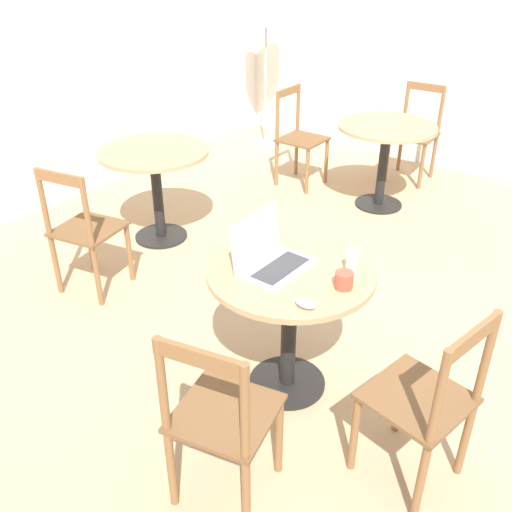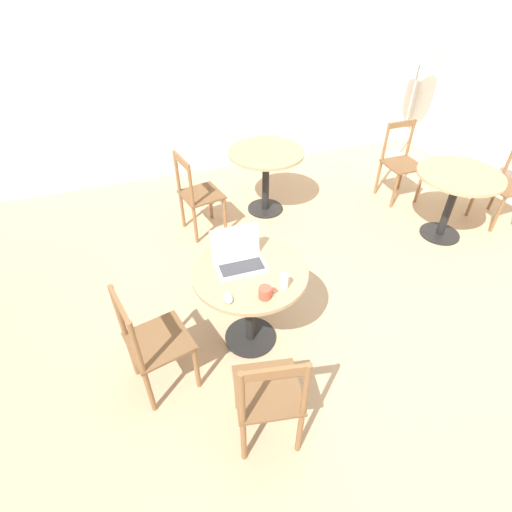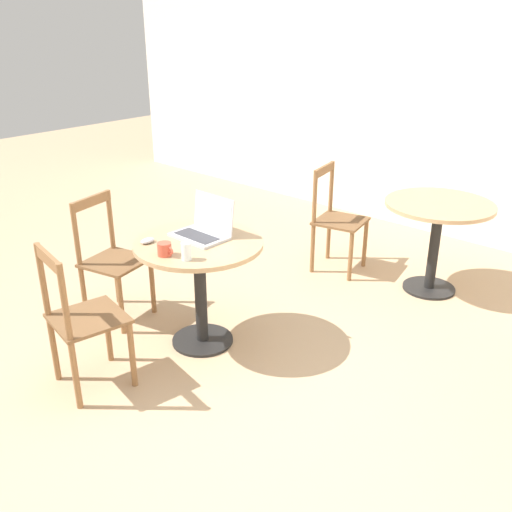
{
  "view_description": "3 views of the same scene",
  "coord_description": "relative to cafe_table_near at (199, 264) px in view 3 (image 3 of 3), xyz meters",
  "views": [
    {
      "loc": [
        -2.44,
        -1.09,
        2.17
      ],
      "look_at": [
        -0.36,
        0.49,
        0.66
      ],
      "focal_mm": 40.0,
      "sensor_mm": 36.0,
      "label": 1
    },
    {
      "loc": [
        -1.11,
        -1.79,
        2.59
      ],
      "look_at": [
        -0.31,
        0.5,
        0.59
      ],
      "focal_mm": 28.0,
      "sensor_mm": 36.0,
      "label": 2
    },
    {
      "loc": [
        2.05,
        -2.06,
        2.09
      ],
      "look_at": [
        -0.27,
        0.54,
        0.58
      ],
      "focal_mm": 40.0,
      "sensor_mm": 36.0,
      "label": 3
    }
  ],
  "objects": [
    {
      "name": "laptop",
      "position": [
        -0.05,
        0.09,
        0.21
      ],
      "size": [
        0.36,
        0.28,
        0.26
      ],
      "color": "#B7B7BC",
      "rests_on": "cafe_table_near"
    },
    {
      "name": "ground_plane",
      "position": [
        0.46,
        -0.2,
        -0.58
      ],
      "size": [
        16.0,
        16.0,
        0.0
      ],
      "primitive_type": "plane",
      "color": "tan"
    },
    {
      "name": "cafe_table_near",
      "position": [
        0.0,
        0.0,
        0.0
      ],
      "size": [
        0.83,
        0.83,
        0.74
      ],
      "color": "black",
      "rests_on": "ground_plane"
    },
    {
      "name": "cafe_table_far",
      "position": [
        0.79,
        1.78,
        0.0
      ],
      "size": [
        0.83,
        0.83,
        0.74
      ],
      "color": "black",
      "rests_on": "ground_plane"
    },
    {
      "name": "mug",
      "position": [
        0.01,
        -0.28,
        0.2
      ],
      "size": [
        0.12,
        0.09,
        0.08
      ],
      "color": "#C64C38",
      "rests_on": "cafe_table_near"
    },
    {
      "name": "drinking_glass",
      "position": [
        0.16,
        -0.24,
        0.21
      ],
      "size": [
        0.06,
        0.06,
        0.11
      ],
      "color": "silver",
      "rests_on": "cafe_table_near"
    },
    {
      "name": "chair_near_front",
      "position": [
        -0.15,
        -0.8,
        -0.13
      ],
      "size": [
        0.46,
        0.46,
        0.9
      ],
      "color": "brown",
      "rests_on": "ground_plane"
    },
    {
      "name": "chair_far_left",
      "position": [
        -0.03,
        1.61,
        -0.13
      ],
      "size": [
        0.47,
        0.47,
        0.9
      ],
      "color": "brown",
      "rests_on": "ground_plane"
    },
    {
      "name": "wall_back",
      "position": [
        0.46,
        3.03,
        0.77
      ],
      "size": [
        9.4,
        0.06,
        2.7
      ],
      "color": "white",
      "rests_on": "ground_plane"
    },
    {
      "name": "chair_near_left",
      "position": [
        -0.74,
        -0.17,
        -0.13
      ],
      "size": [
        0.47,
        0.47,
        0.9
      ],
      "color": "brown",
      "rests_on": "ground_plane"
    },
    {
      "name": "mouse",
      "position": [
        -0.22,
        -0.23,
        0.17
      ],
      "size": [
        0.06,
        0.1,
        0.03
      ],
      "color": "#B7B7BC",
      "rests_on": "cafe_table_near"
    }
  ]
}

